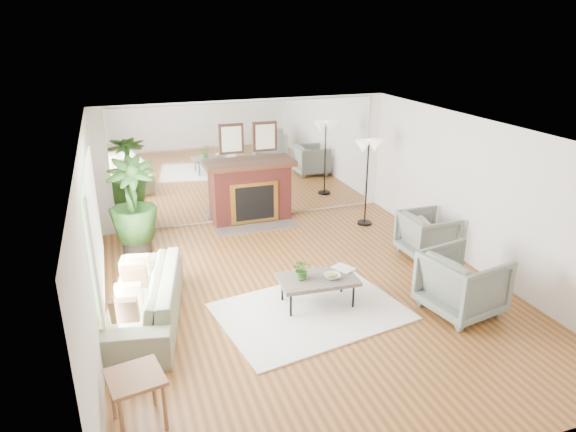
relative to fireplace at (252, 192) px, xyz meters
name	(u,v)px	position (x,y,z in m)	size (l,w,h in m)	color
ground	(309,294)	(0.00, -3.26, -0.66)	(7.00, 7.00, 0.00)	brown
wall_left	(92,246)	(-2.99, -3.26, 0.59)	(0.02, 7.00, 2.50)	silver
wall_right	(481,197)	(2.99, -3.26, 0.59)	(0.02, 7.00, 2.50)	silver
wall_back	(248,161)	(0.00, 0.23, 0.59)	(6.00, 0.02, 2.50)	silver
mirror_panel	(248,161)	(0.00, 0.21, 0.59)	(5.40, 0.04, 2.40)	silver
window_panel	(94,227)	(-2.96, -2.86, 0.69)	(0.04, 2.40, 1.50)	#B2E09E
fireplace	(252,192)	(0.00, 0.00, 0.00)	(1.85, 0.83, 2.05)	maroon
area_rug	(311,312)	(-0.17, -3.77, -0.65)	(2.56, 1.83, 0.03)	white
coffee_table	(318,280)	(-0.01, -3.60, -0.25)	(1.17, 0.73, 0.45)	#61564C
sofa	(143,298)	(-2.45, -3.20, -0.31)	(2.42, 0.95, 0.71)	gray
armchair_back	(428,234)	(2.50, -2.62, -0.26)	(0.85, 0.88, 0.80)	slate
armchair_front	(462,283)	(1.88, -4.43, -0.20)	(0.97, 1.00, 0.91)	slate
side_table	(136,384)	(-2.65, -5.23, -0.15)	(0.62, 0.62, 0.61)	brown
potted_ficus	(132,204)	(-2.39, -0.82, 0.28)	(0.89, 0.89, 1.76)	black
floor_lamp	(368,153)	(2.16, -0.88, 0.84)	(0.57, 0.32, 1.76)	black
tabletop_plant	(302,269)	(-0.23, -3.56, -0.05)	(0.29, 0.25, 0.32)	#396826
fruit_bowl	(332,276)	(0.19, -3.68, -0.18)	(0.23, 0.23, 0.06)	brown
book	(339,271)	(0.36, -3.52, -0.20)	(0.23, 0.31, 0.02)	brown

